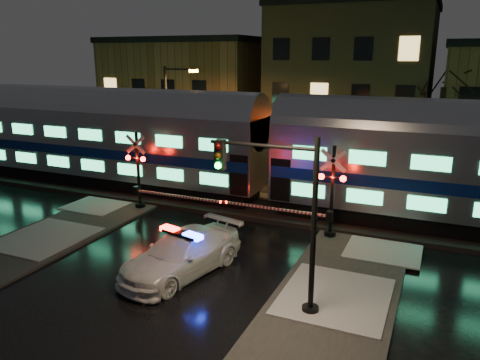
% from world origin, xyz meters
% --- Properties ---
extents(ground, '(120.00, 120.00, 0.00)m').
position_xyz_m(ground, '(0.00, 0.00, 0.00)').
color(ground, black).
rests_on(ground, ground).
extents(ballast, '(90.00, 4.20, 0.24)m').
position_xyz_m(ballast, '(0.00, 5.00, 0.12)').
color(ballast, black).
rests_on(ballast, ground).
extents(sidewalk_right, '(4.00, 20.00, 0.12)m').
position_xyz_m(sidewalk_right, '(6.50, -6.00, 0.06)').
color(sidewalk_right, '#2D2D2D').
rests_on(sidewalk_right, ground).
extents(building_left, '(14.00, 10.00, 9.00)m').
position_xyz_m(building_left, '(-13.00, 22.00, 4.50)').
color(building_left, brown).
rests_on(building_left, ground).
extents(building_mid, '(12.00, 11.00, 11.50)m').
position_xyz_m(building_mid, '(2.00, 22.50, 5.75)').
color(building_mid, brown).
rests_on(building_mid, ground).
extents(train, '(51.00, 3.12, 5.92)m').
position_xyz_m(train, '(1.19, 5.00, 3.38)').
color(train, black).
rests_on(train, ballast).
extents(police_car, '(3.35, 5.73, 1.73)m').
position_xyz_m(police_car, '(0.77, -3.34, 0.79)').
color(police_car, white).
rests_on(police_car, ground).
extents(crossing_signal_right, '(5.98, 0.66, 4.23)m').
position_xyz_m(crossing_signal_right, '(4.71, 2.31, 1.75)').
color(crossing_signal_right, black).
rests_on(crossing_signal_right, ground).
extents(crossing_signal_left, '(5.87, 0.66, 4.15)m').
position_xyz_m(crossing_signal_left, '(-4.86, 2.31, 1.72)').
color(crossing_signal_left, black).
rests_on(crossing_signal_left, ground).
extents(traffic_light, '(3.70, 0.68, 5.72)m').
position_xyz_m(traffic_light, '(5.08, -4.28, 3.04)').
color(traffic_light, black).
rests_on(traffic_light, ground).
extents(streetlight, '(2.44, 0.26, 7.29)m').
position_xyz_m(streetlight, '(-7.28, 9.00, 4.20)').
color(streetlight, black).
rests_on(streetlight, ground).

